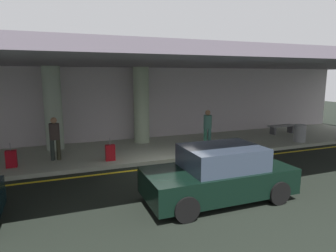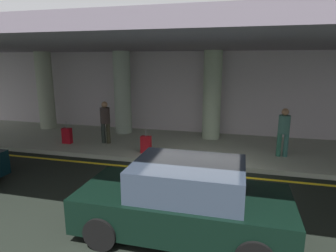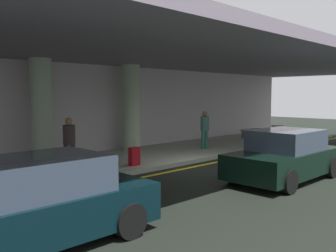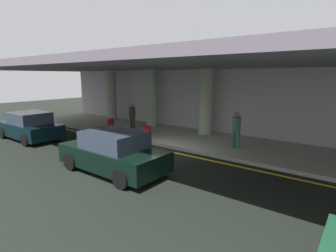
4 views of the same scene
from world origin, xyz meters
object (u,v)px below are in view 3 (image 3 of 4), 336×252
at_px(car_black, 285,156).
at_px(car_black_no2, 35,204).
at_px(support_column_center, 131,108).
at_px(support_column_left_mid, 42,111).
at_px(bench_metal, 251,131).
at_px(person_waiting_for_ride, 69,140).
at_px(traveler_with_luggage, 205,127).
at_px(suitcase_upright_primary, 30,169).
at_px(trash_bin_steel, 277,133).
at_px(suitcase_upright_secondary, 134,156).

height_order(car_black, car_black_no2, same).
bearing_deg(car_black_no2, support_column_center, -139.68).
height_order(support_column_left_mid, car_black_no2, support_column_left_mid).
bearing_deg(bench_metal, person_waiting_for_ride, -175.13).
relative_size(traveler_with_luggage, suitcase_upright_primary, 1.87).
xyz_separation_m(support_column_left_mid, trash_bin_steel, (11.34, -2.75, -1.40)).
distance_m(car_black_no2, trash_bin_steel, 15.02).
bearing_deg(bench_metal, support_column_center, 174.12).
relative_size(traveler_with_luggage, suitcase_upright_secondary, 1.87).
xyz_separation_m(support_column_center, suitcase_upright_secondary, (-2.02, -2.67, -1.51)).
xyz_separation_m(traveler_with_luggage, suitcase_upright_secondary, (-4.67, -0.81, -0.65)).
xyz_separation_m(bench_metal, trash_bin_steel, (-0.63, -1.93, 0.07)).
distance_m(support_column_center, traveler_with_luggage, 3.34).
bearing_deg(person_waiting_for_ride, traveler_with_luggage, -74.82).
xyz_separation_m(support_column_left_mid, traveler_with_luggage, (6.65, -1.85, -0.86)).
height_order(traveler_with_luggage, trash_bin_steel, traveler_with_luggage).
bearing_deg(car_black, person_waiting_for_ride, -49.19).
bearing_deg(trash_bin_steel, car_black_no2, -165.78).
height_order(bench_metal, trash_bin_steel, trash_bin_steel).
distance_m(person_waiting_for_ride, suitcase_upright_secondary, 2.23).
relative_size(car_black_no2, bench_metal, 2.56).
distance_m(person_waiting_for_ride, bench_metal, 12.02).
bearing_deg(car_black_no2, suitcase_upright_secondary, -145.43).
bearing_deg(person_waiting_for_ride, trash_bin_steel, -79.31).
bearing_deg(support_column_left_mid, car_black_no2, -116.56).
relative_size(suitcase_upright_primary, bench_metal, 0.56).
xyz_separation_m(suitcase_upright_primary, bench_metal, (13.44, 1.44, 0.04)).
xyz_separation_m(car_black_no2, traveler_with_luggage, (9.87, 4.59, 0.40)).
bearing_deg(trash_bin_steel, support_column_center, 159.43).
distance_m(car_black, car_black_no2, 7.46).
bearing_deg(support_column_left_mid, person_waiting_for_ride, -89.68).
bearing_deg(person_waiting_for_ride, support_column_center, -49.94).
height_order(support_column_center, bench_metal, support_column_center).
distance_m(car_black, trash_bin_steel, 8.28).
xyz_separation_m(support_column_left_mid, bench_metal, (11.97, -0.82, -1.47)).
distance_m(support_column_left_mid, car_black, 8.26).
distance_m(support_column_left_mid, traveler_with_luggage, 6.95).
relative_size(car_black_no2, traveler_with_luggage, 2.44).
height_order(suitcase_upright_secondary, trash_bin_steel, suitcase_upright_secondary).
bearing_deg(person_waiting_for_ride, car_black, -125.37).
distance_m(car_black_no2, suitcase_upright_secondary, 6.43).
bearing_deg(suitcase_upright_primary, support_column_center, 45.64).
xyz_separation_m(support_column_left_mid, car_black, (4.22, -6.98, -1.26)).
height_order(person_waiting_for_ride, suitcase_upright_primary, person_waiting_for_ride).
relative_size(support_column_center, bench_metal, 2.28).
xyz_separation_m(traveler_with_luggage, suitcase_upright_primary, (-8.12, -0.41, -0.65)).
bearing_deg(trash_bin_steel, person_waiting_for_ride, 175.39).
xyz_separation_m(car_black, suitcase_upright_primary, (-5.70, 4.72, -0.25)).
bearing_deg(suitcase_upright_secondary, support_column_left_mid, 129.50).
bearing_deg(suitcase_upright_secondary, traveler_with_luggage, 12.83).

